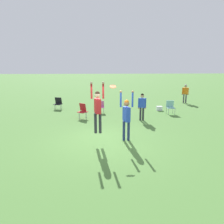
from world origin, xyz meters
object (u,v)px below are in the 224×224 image
(camping_chair_3, at_px, (83,110))
(cooler_box, at_px, (159,108))
(person_spectator_far, at_px, (185,92))
(camping_chair_2, at_px, (101,106))
(camping_chair_0, at_px, (58,103))
(person_spectator_near, at_px, (142,105))
(camping_chair_1, at_px, (170,106))
(frisbee, at_px, (113,86))
(person_jumping, at_px, (98,106))
(person_defending, at_px, (126,114))

(camping_chair_3, distance_m, cooler_box, 5.84)
(person_spectator_far, bearing_deg, camping_chair_2, -119.03)
(camping_chair_0, height_order, camping_chair_2, camping_chair_0)
(camping_chair_2, distance_m, cooler_box, 4.35)
(person_spectator_near, height_order, cooler_box, person_spectator_near)
(camping_chair_1, height_order, person_spectator_far, person_spectator_far)
(camping_chair_0, xyz_separation_m, person_spectator_near, (5.71, -3.73, 0.50))
(cooler_box, bearing_deg, person_spectator_near, -123.87)
(frisbee, distance_m, person_spectator_far, 11.35)
(camping_chair_0, bearing_deg, person_spectator_far, -153.64)
(person_spectator_near, bearing_deg, camping_chair_0, 175.94)
(frisbee, distance_m, camping_chair_1, 6.86)
(camping_chair_3, bearing_deg, person_spectator_near, -153.12)
(camping_chair_0, distance_m, camping_chair_2, 3.55)
(person_spectator_near, bearing_deg, person_spectator_far, 77.99)
(frisbee, relative_size, person_spectator_far, 0.17)
(camping_chair_1, bearing_deg, person_spectator_near, 39.56)
(person_jumping, distance_m, person_defending, 1.39)
(camping_chair_2, relative_size, person_spectator_near, 0.50)
(camping_chair_1, distance_m, person_spectator_near, 2.83)
(person_defending, distance_m, cooler_box, 7.04)
(person_defending, xyz_separation_m, person_spectator_near, (1.37, 3.44, -0.24))
(person_spectator_far, bearing_deg, cooler_box, -100.11)
(person_defending, bearing_deg, camping_chair_1, 129.18)
(camping_chair_3, relative_size, cooler_box, 2.29)
(person_defending, xyz_separation_m, person_spectator_far, (6.21, 8.98, -0.25))
(camping_chair_0, height_order, person_spectator_near, person_spectator_near)
(camping_chair_0, bearing_deg, camping_chair_1, -178.27)
(person_spectator_far, xyz_separation_m, cooler_box, (-3.00, -2.80, -0.82))
(person_defending, distance_m, camping_chair_0, 8.40)
(frisbee, xyz_separation_m, cooler_box, (3.81, 6.16, -2.30))
(camping_chair_3, xyz_separation_m, person_spectator_near, (3.63, -0.74, 0.45))
(camping_chair_2, height_order, camping_chair_3, camping_chair_3)
(frisbee, height_order, camping_chair_3, frisbee)
(person_jumping, distance_m, camping_chair_1, 7.38)
(person_defending, xyz_separation_m, cooler_box, (3.21, 6.18, -1.07))
(person_spectator_far, bearing_deg, person_defending, -87.86)
(camping_chair_1, bearing_deg, frisbee, 54.17)
(frisbee, distance_m, camping_chair_3, 4.87)
(camping_chair_1, xyz_separation_m, camping_chair_3, (-5.92, -0.87, 0.00))
(camping_chair_1, relative_size, person_spectator_near, 0.55)
(frisbee, height_order, camping_chair_2, frisbee)
(camping_chair_1, relative_size, cooler_box, 2.24)
(camping_chair_0, relative_size, cooler_box, 2.12)
(camping_chair_3, bearing_deg, person_jumping, 140.81)
(camping_chair_1, relative_size, person_spectator_far, 0.56)
(person_defending, relative_size, person_spectator_near, 1.37)
(person_defending, distance_m, camping_chair_3, 4.80)
(camping_chair_1, bearing_deg, cooler_box, -64.07)
(camping_chair_2, bearing_deg, person_jumping, 91.83)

